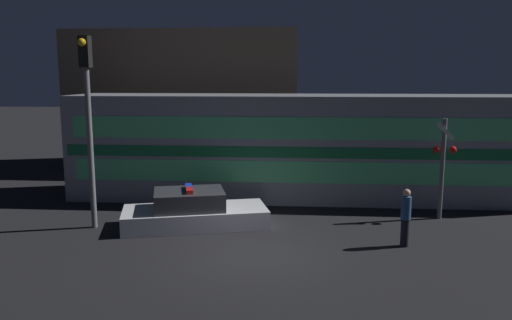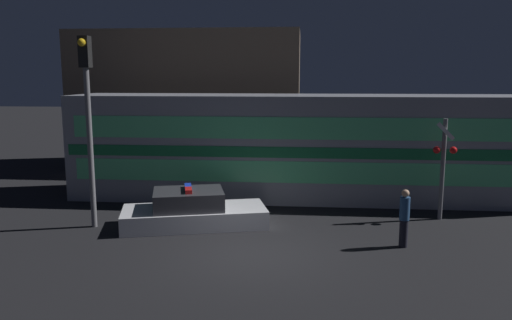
# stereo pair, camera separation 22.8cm
# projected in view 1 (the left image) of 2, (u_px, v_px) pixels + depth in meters

# --- Properties ---
(ground_plane) EXTENTS (120.00, 120.00, 0.00)m
(ground_plane) POSITION_uv_depth(u_px,v_px,m) (253.00, 253.00, 12.98)
(ground_plane) COLOR black
(train) EXTENTS (17.52, 3.07, 3.86)m
(train) POSITION_uv_depth(u_px,v_px,m) (305.00, 147.00, 18.80)
(train) COLOR gray
(train) RESTS_ON ground_plane
(police_car) EXTENTS (4.66, 2.81, 1.24)m
(police_car) POSITION_uv_depth(u_px,v_px,m) (193.00, 212.00, 15.29)
(police_car) COLOR silver
(police_car) RESTS_ON ground_plane
(pedestrian) EXTENTS (0.27, 0.27, 1.59)m
(pedestrian) POSITION_uv_depth(u_px,v_px,m) (406.00, 217.00, 13.40)
(pedestrian) COLOR black
(pedestrian) RESTS_ON ground_plane
(crossing_signal_near) EXTENTS (0.73, 0.32, 3.25)m
(crossing_signal_near) POSITION_uv_depth(u_px,v_px,m) (443.00, 163.00, 15.84)
(crossing_signal_near) COLOR slate
(crossing_signal_near) RESTS_ON ground_plane
(traffic_light_corner) EXTENTS (0.30, 0.46, 5.70)m
(traffic_light_corner) POSITION_uv_depth(u_px,v_px,m) (88.00, 109.00, 14.62)
(traffic_light_corner) COLOR slate
(traffic_light_corner) RESTS_ON ground_plane
(building_left) EXTENTS (11.02, 4.74, 6.70)m
(building_left) POSITION_uv_depth(u_px,v_px,m) (188.00, 100.00, 25.21)
(building_left) COLOR brown
(building_left) RESTS_ON ground_plane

